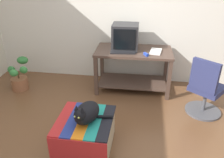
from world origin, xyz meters
name	(u,v)px	position (x,y,z in m)	size (l,w,h in m)	color
ground_plane	(99,151)	(0.00, 0.00, 0.00)	(14.00, 14.00, 0.00)	brown
back_wall	(120,10)	(0.00, 2.05, 1.30)	(8.00, 0.10, 2.60)	silver
desk	(133,63)	(0.28, 1.60, 0.50)	(1.28, 0.69, 0.73)	#4C382D
tv_monitor	(125,37)	(0.13, 1.64, 0.94)	(0.43, 0.39, 0.42)	#28282B
keyboard	(123,52)	(0.12, 1.45, 0.74)	(0.40, 0.15, 0.02)	black
book	(156,51)	(0.65, 1.56, 0.74)	(0.17, 0.27, 0.03)	white
ottoman_with_blanket	(86,133)	(-0.17, 0.05, 0.20)	(0.65, 0.69, 0.41)	tan
cat	(86,113)	(-0.14, 0.03, 0.53)	(0.45, 0.43, 0.28)	black
potted_plant	(20,77)	(-1.69, 1.30, 0.22)	(0.38, 0.42, 0.56)	brown
office_chair	(205,91)	(1.37, 1.00, 0.39)	(0.59, 0.59, 0.89)	#4C4C51
stapler	(146,54)	(0.49, 1.38, 0.75)	(0.04, 0.11, 0.04)	#2342B7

